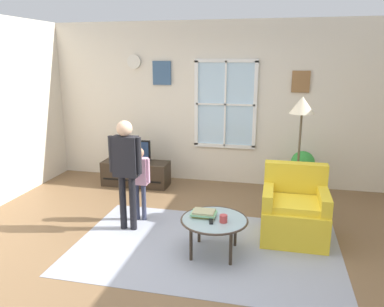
# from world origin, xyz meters

# --- Properties ---
(ground_plane) EXTENTS (6.52, 5.85, 0.02)m
(ground_plane) POSITION_xyz_m (0.00, 0.00, -0.01)
(ground_plane) COLOR brown
(back_wall) EXTENTS (5.92, 0.17, 2.73)m
(back_wall) POSITION_xyz_m (0.00, 2.68, 1.37)
(back_wall) COLOR beige
(back_wall) RESTS_ON ground_plane
(area_rug) EXTENTS (3.03, 1.93, 0.01)m
(area_rug) POSITION_xyz_m (0.23, 0.21, 0.00)
(area_rug) COLOR #999EAD
(area_rug) RESTS_ON ground_plane
(tv_stand) EXTENTS (1.13, 0.42, 0.42)m
(tv_stand) POSITION_xyz_m (-1.34, 2.11, 0.21)
(tv_stand) COLOR #2D2319
(tv_stand) RESTS_ON ground_plane
(television) EXTENTS (0.54, 0.08, 0.38)m
(television) POSITION_xyz_m (-1.34, 2.10, 0.61)
(television) COLOR #4C4C4C
(television) RESTS_ON tv_stand
(armchair) EXTENTS (0.76, 0.74, 0.87)m
(armchair) POSITION_xyz_m (1.23, 0.71, 0.33)
(armchair) COLOR yellow
(armchair) RESTS_ON ground_plane
(coffee_table) EXTENTS (0.75, 0.75, 0.41)m
(coffee_table) POSITION_xyz_m (0.35, 0.11, 0.38)
(coffee_table) COLOR #99B2B7
(coffee_table) RESTS_ON ground_plane
(book_stack) EXTENTS (0.28, 0.20, 0.07)m
(book_stack) POSITION_xyz_m (0.22, 0.16, 0.44)
(book_stack) COLOR olive
(book_stack) RESTS_ON coffee_table
(cup) EXTENTS (0.09, 0.09, 0.08)m
(cup) POSITION_xyz_m (0.46, 0.05, 0.45)
(cup) COLOR #BF3F3F
(cup) RESTS_ON coffee_table
(remote_near_books) EXTENTS (0.07, 0.15, 0.02)m
(remote_near_books) POSITION_xyz_m (0.32, 0.03, 0.42)
(remote_near_books) COLOR black
(remote_near_books) RESTS_ON coffee_table
(person_pink_shirt) EXTENTS (0.30, 0.14, 1.00)m
(person_pink_shirt) POSITION_xyz_m (-0.76, 0.78, 0.63)
(person_pink_shirt) COLOR #333851
(person_pink_shirt) RESTS_ON ground_plane
(person_black_shirt) EXTENTS (0.42, 0.19, 1.41)m
(person_black_shirt) POSITION_xyz_m (-0.82, 0.47, 0.88)
(person_black_shirt) COLOR black
(person_black_shirt) RESTS_ON ground_plane
(potted_plant_by_window) EXTENTS (0.37, 0.37, 0.71)m
(potted_plant_by_window) POSITION_xyz_m (1.40, 2.25, 0.44)
(potted_plant_by_window) COLOR #9E6B4C
(potted_plant_by_window) RESTS_ON ground_plane
(floor_lamp) EXTENTS (0.32, 0.32, 1.66)m
(floor_lamp) POSITION_xyz_m (1.27, 1.31, 1.38)
(floor_lamp) COLOR black
(floor_lamp) RESTS_ON ground_plane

